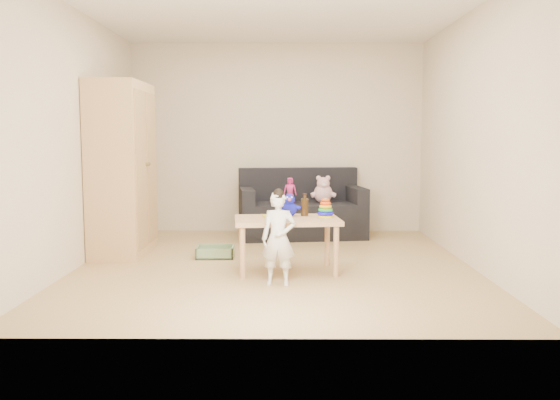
{
  "coord_description": "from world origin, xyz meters",
  "views": [
    {
      "loc": [
        0.09,
        -6.01,
        1.32
      ],
      "look_at": [
        0.05,
        0.25,
        0.65
      ],
      "focal_mm": 38.0,
      "sensor_mm": 36.0,
      "label": 1
    }
  ],
  "objects_px": {
    "play_table": "(287,245)",
    "toddler": "(279,240)",
    "wardrobe": "(122,169)",
    "sofa": "(302,220)"
  },
  "relations": [
    {
      "from": "wardrobe",
      "to": "toddler",
      "type": "xyz_separation_m",
      "value": [
        1.77,
        -1.43,
        -0.55
      ]
    },
    {
      "from": "wardrobe",
      "to": "sofa",
      "type": "height_order",
      "value": "wardrobe"
    },
    {
      "from": "play_table",
      "to": "toddler",
      "type": "height_order",
      "value": "toddler"
    },
    {
      "from": "wardrobe",
      "to": "play_table",
      "type": "xyz_separation_m",
      "value": [
        1.84,
        -0.91,
        -0.7
      ]
    },
    {
      "from": "wardrobe",
      "to": "toddler",
      "type": "relative_size",
      "value": 2.35
    },
    {
      "from": "play_table",
      "to": "toddler",
      "type": "distance_m",
      "value": 0.54
    },
    {
      "from": "wardrobe",
      "to": "sofa",
      "type": "relative_size",
      "value": 1.19
    },
    {
      "from": "wardrobe",
      "to": "sofa",
      "type": "bearing_deg",
      "value": 28.65
    },
    {
      "from": "sofa",
      "to": "toddler",
      "type": "height_order",
      "value": "toddler"
    },
    {
      "from": "sofa",
      "to": "play_table",
      "type": "bearing_deg",
      "value": -103.32
    }
  ]
}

